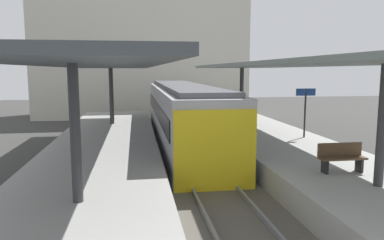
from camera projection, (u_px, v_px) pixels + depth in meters
ground_plane at (202, 176)px, 13.90m from camera, size 80.00×80.00×0.00m
platform_left at (99, 167)px, 13.26m from camera, size 4.40×28.00×1.00m
platform_right at (296, 160)px, 14.41m from camera, size 4.40×28.00×1.00m
track_ballast at (202, 174)px, 13.89m from camera, size 3.20×28.00×0.20m
rail_near_side at (183, 170)px, 13.75m from camera, size 0.08×28.00×0.14m
rail_far_side at (220, 168)px, 13.97m from camera, size 0.08×28.00×0.14m
commuter_train at (183, 114)px, 19.21m from camera, size 2.78×16.06×3.10m
canopy_left at (100, 65)px, 14.13m from camera, size 4.18×21.00×3.32m
canopy_right at (285, 65)px, 15.28m from camera, size 4.18×21.00×3.34m
platform_bench at (341, 157)px, 10.81m from camera, size 1.40×0.41×0.86m
platform_sign at (305, 102)px, 16.31m from camera, size 0.90×0.08×2.21m
passenger_near_bench at (249, 112)px, 19.00m from camera, size 0.36×0.36×1.63m
passenger_mid_platform at (224, 109)px, 20.46m from camera, size 0.36×0.36×1.67m
station_building_backdrop at (142, 54)px, 32.48m from camera, size 18.00×6.00×11.00m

